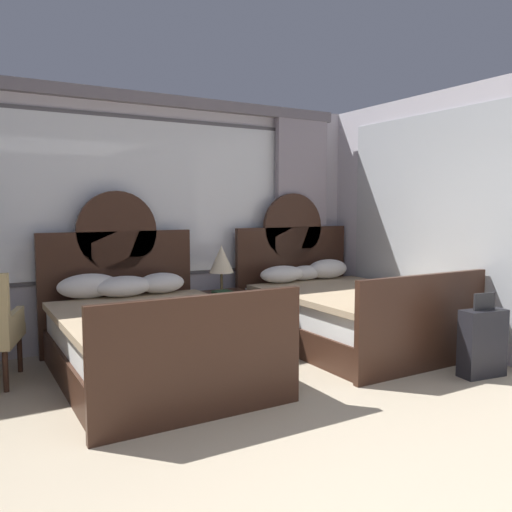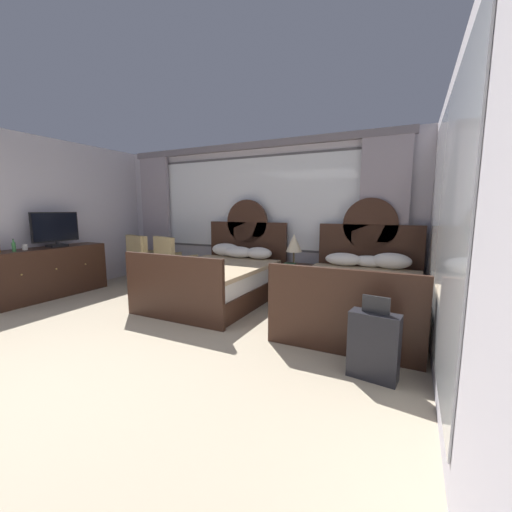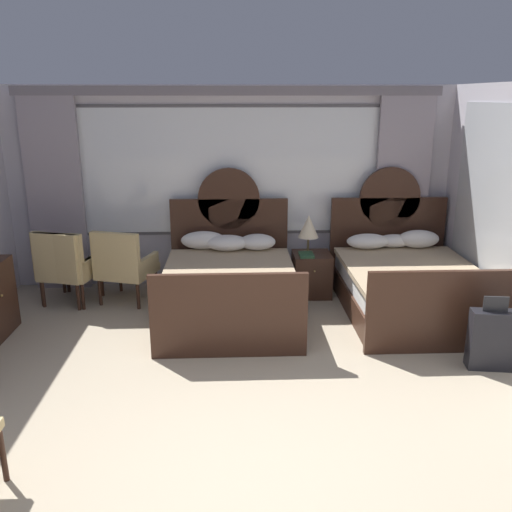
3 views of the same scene
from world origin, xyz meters
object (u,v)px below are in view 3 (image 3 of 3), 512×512
book_on_nightstand (306,255)px  armchair_by_window_left (124,265)px  armchair_by_window_right (66,265)px  bed_near_mirror (408,284)px  nightstand_between_beds (312,274)px  suitcase_on_floor (491,339)px  armchair_by_window_centre (67,265)px  table_lamp_on_nightstand (309,227)px  bed_near_window (229,286)px

book_on_nightstand → armchair_by_window_left: 2.34m
book_on_nightstand → armchair_by_window_right: (-3.06, -0.08, -0.08)m
bed_near_mirror → nightstand_between_beds: size_ratio=3.82×
book_on_nightstand → suitcase_on_floor: bearing=-52.5°
book_on_nightstand → armchair_by_window_centre: bearing=-178.5°
bed_near_mirror → nightstand_between_beds: (-1.09, 0.63, -0.07)m
nightstand_between_beds → armchair_by_window_left: armchair_by_window_left is taller
table_lamp_on_nightstand → book_on_nightstand: size_ratio=1.95×
armchair_by_window_centre → armchair_by_window_right: same height
armchair_by_window_left → suitcase_on_floor: size_ratio=1.30×
bed_near_mirror → armchair_by_window_right: bearing=173.9°
book_on_nightstand → armchair_by_window_left: size_ratio=0.27×
armchair_by_window_right → bed_near_window: bearing=-12.2°
armchair_by_window_centre → suitcase_on_floor: bearing=-22.7°
book_on_nightstand → armchair_by_window_centre: (-3.04, -0.08, -0.08)m
table_lamp_on_nightstand → suitcase_on_floor: (1.49, -2.14, -0.62)m
book_on_nightstand → bed_near_window: bearing=-152.3°
bed_near_mirror → table_lamp_on_nightstand: size_ratio=4.27×
nightstand_between_beds → armchair_by_window_centre: bearing=-176.7°
table_lamp_on_nightstand → suitcase_on_floor: size_ratio=0.68×
bed_near_mirror → book_on_nightstand: bearing=155.8°
bed_near_mirror → suitcase_on_floor: bearing=-76.4°
armchair_by_window_left → armchair_by_window_centre: (-0.71, -0.00, 0.00)m
bed_near_mirror → book_on_nightstand: 1.31m
armchair_by_window_left → armchair_by_window_right: bearing=179.9°
book_on_nightstand → armchair_by_window_left: bearing=-178.0°
armchair_by_window_right → bed_near_mirror: bearing=-6.1°
table_lamp_on_nightstand → armchair_by_window_left: 2.42m
bed_near_window → suitcase_on_floor: size_ratio=2.92×
book_on_nightstand → armchair_by_window_right: 3.06m
armchair_by_window_right → table_lamp_on_nightstand: bearing=4.2°
bed_near_window → bed_near_mirror: 2.18m
nightstand_between_beds → table_lamp_on_nightstand: table_lamp_on_nightstand is taller
armchair_by_window_right → suitcase_on_floor: 4.98m
table_lamp_on_nightstand → suitcase_on_floor: table_lamp_on_nightstand is taller
bed_near_window → armchair_by_window_right: (-2.06, 0.45, 0.15)m
bed_near_window → armchair_by_window_right: 2.11m
nightstand_between_beds → suitcase_on_floor: bearing=-55.4°
nightstand_between_beds → armchair_by_window_centre: 3.15m
bed_near_mirror → nightstand_between_beds: 1.26m
bed_near_window → table_lamp_on_nightstand: size_ratio=4.27×
book_on_nightstand → armchair_by_window_centre: size_ratio=0.27×
nightstand_between_beds → book_on_nightstand: book_on_nightstand is taller
armchair_by_window_left → nightstand_between_beds: bearing=4.2°
nightstand_between_beds → book_on_nightstand: bearing=-132.6°
armchair_by_window_centre → suitcase_on_floor: size_ratio=1.30×
nightstand_between_beds → armchair_by_window_right: (-3.15, -0.18, 0.22)m
armchair_by_window_centre → armchair_by_window_right: bearing=164.7°
bed_near_window → suitcase_on_floor: (2.53, -1.47, -0.06)m
armchair_by_window_left → suitcase_on_floor: (3.87, -1.92, -0.20)m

